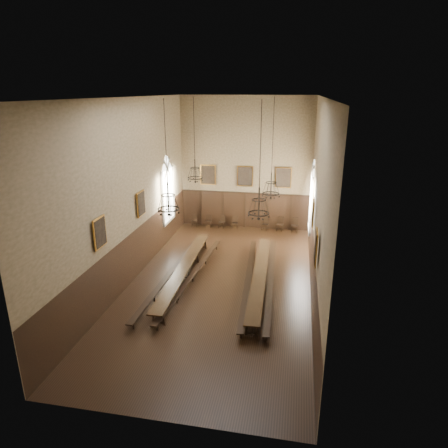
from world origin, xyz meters
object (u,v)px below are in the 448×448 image
(chair_5, at_px, (265,226))
(bench_right_outer, at_px, (270,280))
(chair_2, at_px, (222,224))
(bench_left_outer, at_px, (171,275))
(chandelier_front_right, at_px, (259,206))
(chandelier_back_right, at_px, (271,188))
(chair_1, at_px, (209,223))
(chair_7, at_px, (294,228))
(chandelier_back_left, at_px, (195,172))
(table_right, at_px, (260,279))
(chair_0, at_px, (194,223))
(chair_6, at_px, (280,227))
(chandelier_front_left, at_px, (168,202))
(table_left, at_px, (184,273))
(bench_right_inner, at_px, (249,279))
(chair_3, at_px, (235,225))
(bench_left_inner, at_px, (193,277))

(chair_5, bearing_deg, bench_right_outer, -65.07)
(chair_2, bearing_deg, bench_left_outer, -86.07)
(bench_right_outer, height_order, chandelier_front_right, chandelier_front_right)
(chandelier_back_right, bearing_deg, chair_1, 129.93)
(bench_right_outer, bearing_deg, chair_7, 83.00)
(chandelier_back_left, height_order, chandelier_front_right, same)
(chair_2, xyz_separation_m, chandelier_back_left, (-0.25, -6.16, 4.90))
(table_right, height_order, chair_1, chair_1)
(chair_0, bearing_deg, bench_right_outer, -59.25)
(chair_6, distance_m, chandelier_back_right, 7.05)
(chair_6, bearing_deg, chandelier_front_left, -102.26)
(chair_1, relative_size, chandelier_back_left, 0.21)
(bench_left_outer, xyz_separation_m, chair_7, (6.10, 8.52, 0.02))
(table_left, relative_size, bench_right_inner, 0.95)
(table_right, relative_size, chair_5, 10.64)
(table_left, height_order, bench_right_inner, table_left)
(bench_right_inner, relative_size, chandelier_back_right, 1.97)
(chair_3, relative_size, chandelier_front_right, 0.20)
(bench_left_outer, bearing_deg, chair_2, 83.10)
(chandelier_front_left, bearing_deg, chair_7, 64.33)
(table_right, xyz_separation_m, chandelier_front_right, (0.13, -2.97, 4.64))
(chair_5, height_order, chair_6, chair_6)
(bench_right_outer, relative_size, chair_1, 11.43)
(chandelier_back_left, bearing_deg, bench_left_outer, -108.38)
(chair_5, relative_size, chandelier_back_right, 0.18)
(chair_1, distance_m, chair_3, 1.91)
(chair_1, bearing_deg, chandelier_front_left, -85.72)
(bench_right_outer, relative_size, chair_7, 10.09)
(table_right, distance_m, chair_2, 9.12)
(chair_3, distance_m, chandelier_front_left, 11.87)
(chandelier_front_right, bearing_deg, bench_left_inner, 141.30)
(chair_5, bearing_deg, chair_2, -160.40)
(bench_right_inner, xyz_separation_m, bench_right_outer, (1.09, 0.06, 0.00))
(bench_left_inner, bearing_deg, chair_1, 97.43)
(chair_1, height_order, chandelier_back_right, chandelier_back_right)
(chair_2, bearing_deg, chair_5, 12.40)
(bench_right_outer, xyz_separation_m, chandelier_back_left, (-4.30, 2.09, 4.88))
(table_left, distance_m, chandelier_front_right, 6.85)
(chair_1, relative_size, chandelier_front_right, 0.20)
(chair_0, height_order, chandelier_back_left, chandelier_back_left)
(chair_2, height_order, chandelier_back_left, chandelier_back_left)
(chair_1, bearing_deg, bench_right_inner, -64.58)
(chair_3, height_order, chair_5, chair_5)
(bench_right_outer, bearing_deg, table_left, -178.71)
(chandelier_front_right, bearing_deg, chair_3, 103.52)
(chair_0, relative_size, chair_6, 0.88)
(bench_left_outer, distance_m, bench_left_inner, 1.17)
(chair_1, distance_m, chair_2, 0.98)
(bench_right_inner, xyz_separation_m, chair_1, (-3.94, 8.32, -0.02))
(chair_0, height_order, chair_3, chair_3)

